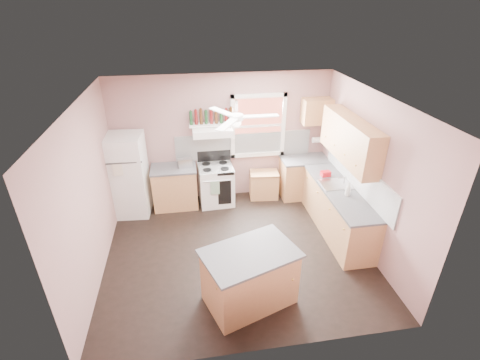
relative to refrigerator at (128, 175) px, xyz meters
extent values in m
plane|color=black|center=(1.95, -1.60, -0.84)|extent=(4.50, 4.50, 0.00)
plane|color=white|center=(1.95, -1.60, 1.86)|extent=(4.50, 4.50, 0.00)
cube|color=#936B68|center=(1.95, 0.43, 0.51)|extent=(4.50, 0.05, 2.70)
cube|color=#936B68|center=(4.22, -1.60, 0.51)|extent=(0.05, 4.00, 2.70)
cube|color=#936B68|center=(-0.33, -1.60, 0.51)|extent=(0.05, 4.00, 2.70)
cube|color=white|center=(2.40, 0.39, 0.33)|extent=(2.90, 0.03, 0.55)
cube|color=white|center=(4.18, -1.30, 0.33)|extent=(0.03, 2.60, 0.55)
cube|color=brown|center=(2.70, 0.39, 0.76)|extent=(1.00, 0.02, 1.20)
cube|color=white|center=(2.70, 0.36, 0.76)|extent=(1.16, 0.07, 1.36)
cube|color=white|center=(0.00, 0.00, 0.00)|extent=(0.76, 0.74, 1.69)
cube|color=#AD7448|center=(0.89, 0.10, -0.41)|extent=(0.90, 0.60, 0.86)
cube|color=#49494C|center=(0.89, 0.10, 0.04)|extent=(0.92, 0.62, 0.04)
cube|color=silver|center=(1.13, 0.11, 0.15)|extent=(0.30, 0.21, 0.18)
cube|color=white|center=(1.75, 0.09, -0.41)|extent=(0.74, 0.67, 0.86)
cube|color=white|center=(1.72, 0.15, 0.78)|extent=(0.78, 0.50, 0.14)
cube|color=white|center=(1.72, 0.27, 0.88)|extent=(0.90, 0.26, 0.03)
cube|color=#AD7448|center=(2.82, 0.15, -0.54)|extent=(0.65, 0.47, 0.61)
cube|color=#AD7448|center=(3.70, 0.10, -0.41)|extent=(1.00, 0.60, 0.86)
cube|color=#AD7448|center=(3.90, -1.30, -0.41)|extent=(0.60, 2.20, 0.86)
cube|color=#49494C|center=(3.70, 0.10, 0.04)|extent=(1.02, 0.62, 0.04)
cube|color=#49494C|center=(3.89, -1.30, 0.04)|extent=(0.62, 2.22, 0.04)
cube|color=silver|center=(3.89, -1.10, 0.05)|extent=(0.55, 0.45, 0.03)
cylinder|color=silver|center=(4.05, -1.10, 0.13)|extent=(0.03, 0.03, 0.14)
cube|color=#AD7448|center=(4.03, -1.10, 0.94)|extent=(0.33, 1.80, 0.76)
cube|color=#AD7448|center=(3.90, 0.23, 1.06)|extent=(0.60, 0.33, 0.52)
cylinder|color=white|center=(4.02, 0.26, 0.41)|extent=(0.26, 0.12, 0.12)
cube|color=#AD7448|center=(1.96, -2.75, -0.41)|extent=(1.40, 1.13, 0.86)
cube|color=#49494C|center=(1.96, -2.75, 0.04)|extent=(1.49, 1.22, 0.04)
cylinder|color=white|center=(1.95, -1.60, 1.61)|extent=(0.20, 0.20, 0.08)
imported|color=silver|center=(3.93, -1.51, 0.18)|extent=(0.11, 0.11, 0.25)
cube|color=#B30F19|center=(3.82, -0.74, 0.11)|extent=(0.19, 0.13, 0.10)
cylinder|color=#143819|center=(1.32, 0.27, 1.03)|extent=(0.06, 0.06, 0.27)
cylinder|color=#590F0F|center=(1.42, 0.27, 1.04)|extent=(0.06, 0.06, 0.29)
cylinder|color=#3F230F|center=(1.52, 0.27, 1.05)|extent=(0.06, 0.06, 0.31)
cylinder|color=#143819|center=(1.62, 0.27, 1.03)|extent=(0.06, 0.06, 0.27)
cylinder|color=#590F0F|center=(1.72, 0.27, 1.04)|extent=(0.06, 0.06, 0.29)
cylinder|color=#3F230F|center=(1.82, 0.27, 1.05)|extent=(0.06, 0.06, 0.31)
cylinder|color=#143819|center=(1.92, 0.27, 1.03)|extent=(0.06, 0.06, 0.27)
cylinder|color=#590F0F|center=(2.02, 0.27, 1.04)|extent=(0.06, 0.06, 0.29)
cylinder|color=#3F230F|center=(2.12, 0.27, 1.05)|extent=(0.06, 0.06, 0.31)
camera|label=1|loc=(1.23, -6.41, 3.17)|focal=26.00mm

